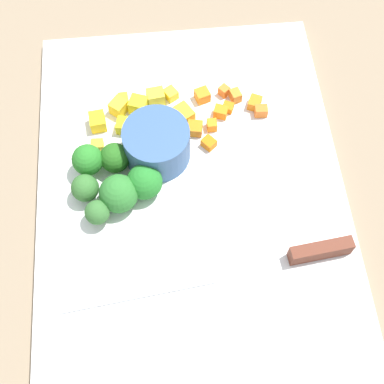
# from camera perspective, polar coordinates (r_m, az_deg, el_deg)

# --- Properties ---
(ground_plane) EXTENTS (4.00, 4.00, 0.00)m
(ground_plane) POSITION_cam_1_polar(r_m,az_deg,el_deg) (0.61, 0.00, -0.92)
(ground_plane) COLOR #88755D
(cutting_board) EXTENTS (0.49, 0.35, 0.01)m
(cutting_board) POSITION_cam_1_polar(r_m,az_deg,el_deg) (0.61, 0.00, -0.68)
(cutting_board) COLOR white
(cutting_board) RESTS_ON ground_plane
(prep_bowl) EXTENTS (0.08, 0.08, 0.05)m
(prep_bowl) POSITION_cam_1_polar(r_m,az_deg,el_deg) (0.61, -3.79, 5.15)
(prep_bowl) COLOR #365889
(prep_bowl) RESTS_ON cutting_board
(chef_knife) EXTENTS (0.05, 0.31, 0.02)m
(chef_knife) POSITION_cam_1_polar(r_m,az_deg,el_deg) (0.57, 7.93, -7.46)
(chef_knife) COLOR silver
(chef_knife) RESTS_ON cutting_board
(carrot_dice_0) EXTENTS (0.02, 0.02, 0.01)m
(carrot_dice_0) POSITION_cam_1_polar(r_m,az_deg,el_deg) (0.64, 0.30, 6.82)
(carrot_dice_0) COLOR orange
(carrot_dice_0) RESTS_ON cutting_board
(carrot_dice_1) EXTENTS (0.02, 0.02, 0.01)m
(carrot_dice_1) POSITION_cam_1_polar(r_m,az_deg,el_deg) (0.65, 3.10, 8.56)
(carrot_dice_1) COLOR orange
(carrot_dice_1) RESTS_ON cutting_board
(carrot_dice_2) EXTENTS (0.01, 0.02, 0.01)m
(carrot_dice_2) POSITION_cam_1_polar(r_m,az_deg,el_deg) (0.66, 7.40, 8.59)
(carrot_dice_2) COLOR orange
(carrot_dice_2) RESTS_ON cutting_board
(carrot_dice_3) EXTENTS (0.02, 0.02, 0.01)m
(carrot_dice_3) POSITION_cam_1_polar(r_m,az_deg,el_deg) (0.67, 3.45, 10.75)
(carrot_dice_3) COLOR orange
(carrot_dice_3) RESTS_ON cutting_board
(carrot_dice_4) EXTENTS (0.02, 0.02, 0.01)m
(carrot_dice_4) POSITION_cam_1_polar(r_m,az_deg,el_deg) (0.67, 1.11, 10.31)
(carrot_dice_4) COLOR orange
(carrot_dice_4) RESTS_ON cutting_board
(carrot_dice_5) EXTENTS (0.01, 0.01, 0.01)m
(carrot_dice_5) POSITION_cam_1_polar(r_m,az_deg,el_deg) (0.64, 2.14, 7.18)
(carrot_dice_5) COLOR orange
(carrot_dice_5) RESTS_ON cutting_board
(carrot_dice_6) EXTENTS (0.02, 0.02, 0.01)m
(carrot_dice_6) POSITION_cam_1_polar(r_m,az_deg,el_deg) (0.67, 4.67, 10.25)
(carrot_dice_6) COLOR orange
(carrot_dice_6) RESTS_ON cutting_board
(carrot_dice_7) EXTENTS (0.02, 0.02, 0.01)m
(carrot_dice_7) POSITION_cam_1_polar(r_m,az_deg,el_deg) (0.66, 6.74, 9.46)
(carrot_dice_7) COLOR orange
(carrot_dice_7) RESTS_ON cutting_board
(carrot_dice_8) EXTENTS (0.02, 0.02, 0.01)m
(carrot_dice_8) POSITION_cam_1_polar(r_m,az_deg,el_deg) (0.66, 3.87, 9.04)
(carrot_dice_8) COLOR orange
(carrot_dice_8) RESTS_ON cutting_board
(carrot_dice_9) EXTENTS (0.02, 0.02, 0.01)m
(carrot_dice_9) POSITION_cam_1_polar(r_m,az_deg,el_deg) (0.63, 1.81, 5.26)
(carrot_dice_9) COLOR orange
(carrot_dice_9) RESTS_ON cutting_board
(pepper_dice_0) EXTENTS (0.03, 0.03, 0.02)m
(pepper_dice_0) POSITION_cam_1_polar(r_m,az_deg,el_deg) (0.66, -5.74, 9.21)
(pepper_dice_0) COLOR yellow
(pepper_dice_0) RESTS_ON cutting_board
(pepper_dice_1) EXTENTS (0.03, 0.03, 0.02)m
(pepper_dice_1) POSITION_cam_1_polar(r_m,az_deg,el_deg) (0.66, -7.85, 9.02)
(pepper_dice_1) COLOR yellow
(pepper_dice_1) RESTS_ON cutting_board
(pepper_dice_2) EXTENTS (0.02, 0.02, 0.02)m
(pepper_dice_2) POSITION_cam_1_polar(r_m,az_deg,el_deg) (0.64, -7.21, 7.05)
(pepper_dice_2) COLOR yellow
(pepper_dice_2) RESTS_ON cutting_board
(pepper_dice_3) EXTENTS (0.03, 0.03, 0.02)m
(pepper_dice_3) POSITION_cam_1_polar(r_m,az_deg,el_deg) (0.65, -0.87, 8.33)
(pepper_dice_3) COLOR yellow
(pepper_dice_3) RESTS_ON cutting_board
(pepper_dice_4) EXTENTS (0.01, 0.01, 0.01)m
(pepper_dice_4) POSITION_cam_1_polar(r_m,az_deg,el_deg) (0.64, -10.11, 4.94)
(pepper_dice_4) COLOR yellow
(pepper_dice_4) RESTS_ON cutting_board
(pepper_dice_5) EXTENTS (0.02, 0.02, 0.02)m
(pepper_dice_5) POSITION_cam_1_polar(r_m,az_deg,el_deg) (0.65, -10.07, 7.44)
(pepper_dice_5) COLOR yellow
(pepper_dice_5) RESTS_ON cutting_board
(pepper_dice_6) EXTENTS (0.02, 0.01, 0.01)m
(pepper_dice_6) POSITION_cam_1_polar(r_m,az_deg,el_deg) (0.67, -7.36, 9.78)
(pepper_dice_6) COLOR yellow
(pepper_dice_6) RESTS_ON cutting_board
(pepper_dice_7) EXTENTS (0.02, 0.02, 0.02)m
(pepper_dice_7) POSITION_cam_1_polar(r_m,az_deg,el_deg) (0.66, -3.90, 10.09)
(pepper_dice_7) COLOR yellow
(pepper_dice_7) RESTS_ON cutting_board
(pepper_dice_8) EXTENTS (0.02, 0.02, 0.01)m
(pepper_dice_8) POSITION_cam_1_polar(r_m,az_deg,el_deg) (0.67, -2.29, 10.45)
(pepper_dice_8) COLOR yellow
(pepper_dice_8) RESTS_ON cutting_board
(broccoli_floret_0) EXTENTS (0.03, 0.03, 0.03)m
(broccoli_floret_0) POSITION_cam_1_polar(r_m,az_deg,el_deg) (0.60, -11.38, 0.40)
(broccoli_floret_0) COLOR #87AF66
(broccoli_floret_0) RESTS_ON cutting_board
(broccoli_floret_1) EXTENTS (0.03, 0.03, 0.03)m
(broccoli_floret_1) POSITION_cam_1_polar(r_m,az_deg,el_deg) (0.58, -10.11, -2.19)
(broccoli_floret_1) COLOR #96AD69
(broccoli_floret_1) RESTS_ON cutting_board
(broccoli_floret_2) EXTENTS (0.04, 0.04, 0.04)m
(broccoli_floret_2) POSITION_cam_1_polar(r_m,az_deg,el_deg) (0.61, -11.11, 3.37)
(broccoli_floret_2) COLOR #82C05A
(broccoli_floret_2) RESTS_ON cutting_board
(broccoli_floret_3) EXTENTS (0.04, 0.04, 0.04)m
(broccoli_floret_3) POSITION_cam_1_polar(r_m,az_deg,el_deg) (0.58, -7.86, -0.27)
(broccoli_floret_3) COLOR #8DBE68
(broccoli_floret_3) RESTS_ON cutting_board
(broccoli_floret_4) EXTENTS (0.04, 0.04, 0.04)m
(broccoli_floret_4) POSITION_cam_1_polar(r_m,az_deg,el_deg) (0.59, -5.11, 1.09)
(broccoli_floret_4) COLOR #80B669
(broccoli_floret_4) RESTS_ON cutting_board
(broccoli_floret_5) EXTENTS (0.03, 0.03, 0.04)m
(broccoli_floret_5) POSITION_cam_1_polar(r_m,az_deg,el_deg) (0.61, -8.27, 3.62)
(broccoli_floret_5) COLOR #81BD65
(broccoli_floret_5) RESTS_ON cutting_board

